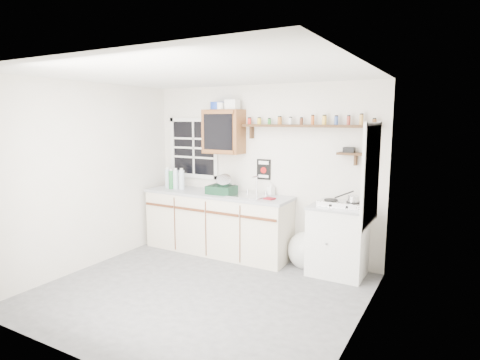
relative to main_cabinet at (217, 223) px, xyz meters
The scene contains 18 objects.
room 1.63m from the main_cabinet, 65.77° to the right, with size 3.64×3.24×2.54m.
main_cabinet is the anchor object (origin of this frame).
right_cabinet 1.84m from the main_cabinet, ahead, with size 0.73×0.57×0.91m.
sink 0.71m from the main_cabinet, ahead, with size 0.52×0.44×0.29m.
upper_cabinet 1.37m from the main_cabinet, 76.32° to the left, with size 0.60×0.32×0.65m.
upper_cabinet_clutter 1.75m from the main_cabinet, 77.99° to the left, with size 0.45×0.24×0.14m.
spice_shelf 1.98m from the main_cabinet, ahead, with size 1.91×0.18×0.35m.
secondary_shelf 2.25m from the main_cabinet, ahead, with size 0.45×0.16×0.24m.
warning_sign 1.08m from the main_cabinet, 24.36° to the left, with size 0.22×0.02×0.30m.
window_back 1.28m from the main_cabinet, 155.10° to the left, with size 0.93×0.03×0.98m.
window_right 2.68m from the main_cabinet, 17.55° to the right, with size 0.03×0.78×1.08m.
water_bottles 0.99m from the main_cabinet, behind, with size 0.39×0.13×0.34m.
dish_rack 0.57m from the main_cabinet, 14.85° to the right, with size 0.41×0.31×0.30m.
soap_bottle 0.99m from the main_cabinet, 15.65° to the left, with size 0.09×0.09×0.19m, color white.
rag 1.01m from the main_cabinet, ahead, with size 0.14×0.12×0.02m, color maroon.
hotplate 1.94m from the main_cabinet, ahead, with size 0.58×0.32×0.08m.
saucepan 2.09m from the main_cabinet, ahead, with size 0.34×0.18×0.15m.
trash_bag 1.41m from the main_cabinet, ahead, with size 0.46×0.42×0.53m.
Camera 1 is at (2.60, -3.66, 2.02)m, focal length 30.00 mm.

